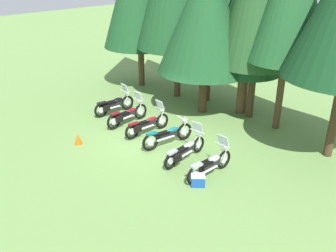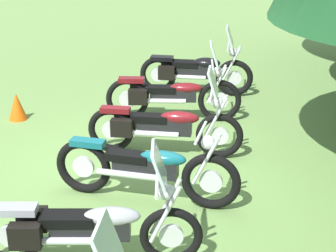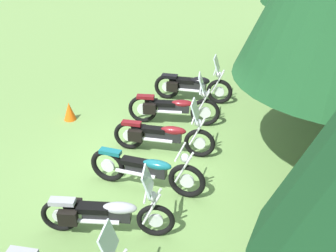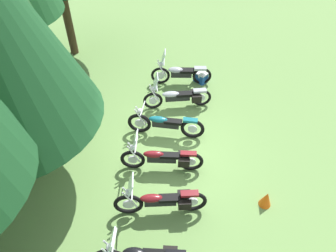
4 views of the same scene
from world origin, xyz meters
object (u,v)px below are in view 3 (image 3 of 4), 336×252
motorcycle_3 (147,170)px  motorcycle_4 (105,213)px  motorcycle_0 (192,85)px  motorcycle_2 (162,135)px  traffic_cone (69,111)px  motorcycle_1 (172,107)px

motorcycle_3 → motorcycle_4: bearing=-99.5°
motorcycle_0 → motorcycle_3: size_ratio=0.94×
motorcycle_0 → motorcycle_4: (5.54, -1.05, -0.03)m
motorcycle_0 → motorcycle_2: bearing=-93.6°
motorcycle_0 → motorcycle_3: bearing=-92.1°
motorcycle_2 → motorcycle_3: size_ratio=0.98×
traffic_cone → motorcycle_0: bearing=116.7°
motorcycle_2 → traffic_cone: (-1.29, -2.62, -0.22)m
motorcycle_0 → motorcycle_4: size_ratio=0.96×
motorcycle_2 → motorcycle_4: bearing=-97.8°
motorcycle_0 → motorcycle_1: (1.44, -0.38, -0.01)m
motorcycle_0 → motorcycle_1: size_ratio=0.95×
motorcycle_0 → motorcycle_1: motorcycle_1 is taller
motorcycle_0 → traffic_cone: (1.54, -3.07, -0.24)m
motorcycle_0 → motorcycle_3: motorcycle_0 is taller
motorcycle_1 → motorcycle_2: motorcycle_1 is taller
motorcycle_1 → motorcycle_2: 1.40m
motorcycle_3 → motorcycle_1: bearing=97.3°
motorcycle_1 → motorcycle_4: 4.15m
motorcycle_0 → motorcycle_1: bearing=-99.6°
motorcycle_1 → motorcycle_2: size_ratio=1.00×
motorcycle_4 → motorcycle_1: bearing=77.6°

